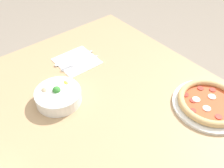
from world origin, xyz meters
The scene contains 6 objects.
dining_table centered at (0.00, 0.00, 0.64)m, with size 1.26×1.10×0.72m.
pizza centered at (-0.21, -0.36, 0.74)m, with size 0.29×0.29×0.04m.
bowl centered at (0.19, 0.08, 0.75)m, with size 0.18×0.18×0.07m.
napkin centered at (0.36, -0.12, 0.72)m, with size 0.18×0.18×0.00m.
fork centered at (0.34, -0.12, 0.73)m, with size 0.02×0.20×0.00m.
knife centered at (0.39, -0.13, 0.73)m, with size 0.03×0.21×0.01m.
Camera 1 is at (-0.49, 0.36, 1.46)m, focal length 40.00 mm.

